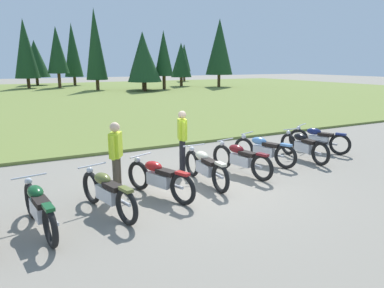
{
  "coord_description": "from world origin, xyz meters",
  "views": [
    {
      "loc": [
        -4.05,
        -7.21,
        2.93
      ],
      "look_at": [
        0.0,
        0.6,
        0.9
      ],
      "focal_mm": 32.9,
      "sensor_mm": 36.0,
      "label": 1
    }
  ],
  "objects_px": {
    "motorcycle_black": "(303,146)",
    "motorcycle_sky_blue": "(264,150)",
    "motorcycle_maroon": "(241,159)",
    "rider_in_hivis_vest": "(182,137)",
    "motorcycle_olive": "(107,192)",
    "rider_checking_bike": "(116,154)",
    "motorcycle_british_green": "(39,208)",
    "motorcycle_cream": "(205,167)",
    "motorcycle_red": "(159,178)",
    "motorcycle_navy": "(318,139)"
  },
  "relations": [
    {
      "from": "motorcycle_black",
      "to": "motorcycle_sky_blue",
      "type": "bearing_deg",
      "value": 173.04
    },
    {
      "from": "motorcycle_maroon",
      "to": "rider_in_hivis_vest",
      "type": "bearing_deg",
      "value": 138.25
    },
    {
      "from": "motorcycle_olive",
      "to": "motorcycle_maroon",
      "type": "relative_size",
      "value": 1.0
    },
    {
      "from": "motorcycle_black",
      "to": "rider_checking_bike",
      "type": "xyz_separation_m",
      "value": [
        -5.94,
        -0.29,
        0.51
      ]
    },
    {
      "from": "motorcycle_british_green",
      "to": "motorcycle_olive",
      "type": "distance_m",
      "value": 1.28
    },
    {
      "from": "motorcycle_olive",
      "to": "motorcycle_cream",
      "type": "relative_size",
      "value": 0.98
    },
    {
      "from": "motorcycle_sky_blue",
      "to": "rider_checking_bike",
      "type": "height_order",
      "value": "rider_checking_bike"
    },
    {
      "from": "motorcycle_olive",
      "to": "rider_in_hivis_vest",
      "type": "xyz_separation_m",
      "value": [
        2.59,
        1.93,
        0.51
      ]
    },
    {
      "from": "motorcycle_maroon",
      "to": "motorcycle_olive",
      "type": "bearing_deg",
      "value": -167.46
    },
    {
      "from": "motorcycle_red",
      "to": "rider_checking_bike",
      "type": "bearing_deg",
      "value": 144.54
    },
    {
      "from": "motorcycle_black",
      "to": "rider_in_hivis_vest",
      "type": "bearing_deg",
      "value": 169.19
    },
    {
      "from": "motorcycle_navy",
      "to": "rider_checking_bike",
      "type": "height_order",
      "value": "rider_checking_bike"
    },
    {
      "from": "rider_checking_bike",
      "to": "rider_in_hivis_vest",
      "type": "height_order",
      "value": "same"
    },
    {
      "from": "rider_in_hivis_vest",
      "to": "motorcycle_olive",
      "type": "bearing_deg",
      "value": -143.33
    },
    {
      "from": "rider_checking_bike",
      "to": "rider_in_hivis_vest",
      "type": "distance_m",
      "value": 2.36
    },
    {
      "from": "motorcycle_british_green",
      "to": "motorcycle_black",
      "type": "relative_size",
      "value": 0.99
    },
    {
      "from": "motorcycle_red",
      "to": "rider_in_hivis_vest",
      "type": "distance_m",
      "value": 2.14
    },
    {
      "from": "motorcycle_navy",
      "to": "motorcycle_cream",
      "type": "bearing_deg",
      "value": -167.8
    },
    {
      "from": "rider_checking_bike",
      "to": "motorcycle_red",
      "type": "bearing_deg",
      "value": -35.46
    },
    {
      "from": "motorcycle_navy",
      "to": "rider_checking_bike",
      "type": "bearing_deg",
      "value": -173.57
    },
    {
      "from": "motorcycle_navy",
      "to": "motorcycle_red",
      "type": "bearing_deg",
      "value": -167.84
    },
    {
      "from": "motorcycle_maroon",
      "to": "motorcycle_red",
      "type": "bearing_deg",
      "value": -168.99
    },
    {
      "from": "motorcycle_olive",
      "to": "rider_in_hivis_vest",
      "type": "bearing_deg",
      "value": 36.67
    },
    {
      "from": "motorcycle_black",
      "to": "rider_checking_bike",
      "type": "height_order",
      "value": "rider_checking_bike"
    },
    {
      "from": "motorcycle_british_green",
      "to": "motorcycle_sky_blue",
      "type": "relative_size",
      "value": 1.05
    },
    {
      "from": "motorcycle_sky_blue",
      "to": "motorcycle_navy",
      "type": "relative_size",
      "value": 1.02
    },
    {
      "from": "rider_in_hivis_vest",
      "to": "motorcycle_maroon",
      "type": "bearing_deg",
      "value": -41.75
    },
    {
      "from": "motorcycle_sky_blue",
      "to": "motorcycle_cream",
      "type": "bearing_deg",
      "value": -162.92
    },
    {
      "from": "motorcycle_british_green",
      "to": "motorcycle_navy",
      "type": "height_order",
      "value": "same"
    },
    {
      "from": "motorcycle_cream",
      "to": "rider_in_hivis_vest",
      "type": "relative_size",
      "value": 1.26
    },
    {
      "from": "motorcycle_sky_blue",
      "to": "motorcycle_navy",
      "type": "height_order",
      "value": "same"
    },
    {
      "from": "motorcycle_british_green",
      "to": "motorcycle_red",
      "type": "xyz_separation_m",
      "value": [
        2.5,
        0.55,
        0.0
      ]
    },
    {
      "from": "motorcycle_black",
      "to": "motorcycle_navy",
      "type": "xyz_separation_m",
      "value": [
        1.18,
        0.51,
        0.0
      ]
    },
    {
      "from": "motorcycle_black",
      "to": "motorcycle_maroon",
      "type": "bearing_deg",
      "value": -172.23
    },
    {
      "from": "motorcycle_maroon",
      "to": "motorcycle_black",
      "type": "xyz_separation_m",
      "value": [
        2.6,
        0.35,
        0.0
      ]
    },
    {
      "from": "motorcycle_olive",
      "to": "motorcycle_cream",
      "type": "height_order",
      "value": "same"
    },
    {
      "from": "motorcycle_cream",
      "to": "motorcycle_navy",
      "type": "xyz_separation_m",
      "value": [
        4.99,
        1.08,
        0.0
      ]
    },
    {
      "from": "motorcycle_british_green",
      "to": "motorcycle_black",
      "type": "height_order",
      "value": "same"
    },
    {
      "from": "motorcycle_cream",
      "to": "motorcycle_maroon",
      "type": "height_order",
      "value": "same"
    },
    {
      "from": "motorcycle_british_green",
      "to": "motorcycle_navy",
      "type": "distance_m",
      "value": 9.04
    },
    {
      "from": "rider_checking_bike",
      "to": "motorcycle_olive",
      "type": "bearing_deg",
      "value": -116.41
    },
    {
      "from": "motorcycle_cream",
      "to": "motorcycle_maroon",
      "type": "distance_m",
      "value": 1.23
    },
    {
      "from": "motorcycle_olive",
      "to": "rider_in_hivis_vest",
      "type": "distance_m",
      "value": 3.26
    },
    {
      "from": "motorcycle_olive",
      "to": "rider_checking_bike",
      "type": "distance_m",
      "value": 1.14
    },
    {
      "from": "motorcycle_olive",
      "to": "motorcycle_sky_blue",
      "type": "bearing_deg",
      "value": 15.38
    },
    {
      "from": "motorcycle_british_green",
      "to": "motorcycle_cream",
      "type": "distance_m",
      "value": 3.94
    },
    {
      "from": "motorcycle_black",
      "to": "motorcycle_cream",
      "type": "bearing_deg",
      "value": -171.55
    },
    {
      "from": "motorcycle_british_green",
      "to": "motorcycle_cream",
      "type": "bearing_deg",
      "value": 12.27
    },
    {
      "from": "motorcycle_red",
      "to": "motorcycle_sky_blue",
      "type": "height_order",
      "value": "same"
    },
    {
      "from": "motorcycle_british_green",
      "to": "motorcycle_maroon",
      "type": "height_order",
      "value": "same"
    }
  ]
}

